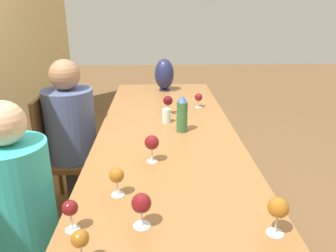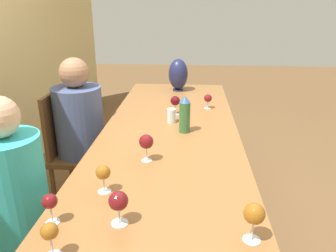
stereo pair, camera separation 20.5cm
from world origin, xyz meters
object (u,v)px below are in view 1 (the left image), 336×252
Objects in this scene: water_tumbler at (167,116)px; wine_glass_6 at (70,209)px; wine_glass_2 at (80,240)px; chair_near at (9,239)px; water_bottle at (182,114)px; person_near at (23,214)px; wine_glass_1 at (117,176)px; wine_glass_7 at (168,101)px; vase at (164,74)px; person_far at (73,134)px; wine_glass_3 at (199,98)px; wine_glass_5 at (141,204)px; wine_glass_4 at (278,208)px; wine_glass_0 at (152,143)px; chair_far at (64,151)px.

water_tumbler is 1.28m from wine_glass_6.
wine_glass_2 is 0.15× the size of chair_near.
water_bottle is at bearing -152.40° from water_tumbler.
person_near is (0.29, 0.32, -0.22)m from wine_glass_6.
wine_glass_1 is at bearing -94.56° from chair_near.
wine_glass_6 is 1.46m from wine_glass_7.
vase is 2.19m from wine_glass_6.
water_bottle is at bearing -108.73° from person_far.
wine_glass_3 is 1.61m from wine_glass_5.
wine_glass_5 is (-2.14, 0.14, -0.06)m from vase.
person_far is (1.31, 0.32, -0.22)m from wine_glass_6.
person_near reaches higher than water_tumbler.
wine_glass_6 is 0.14× the size of chair_near.
person_far reaches higher than water_tumbler.
chair_near reaches higher than wine_glass_2.
wine_glass_3 is 0.77× the size of wine_glass_4.
wine_glass_2 is 1.15× the size of wine_glass_3.
chair_near is (-1.11, 0.82, -0.38)m from wine_glass_7.
person_near is 0.99× the size of person_far.
wine_glass_0 is 0.98m from person_far.
water_tumbler is 0.77× the size of wine_glass_1.
water_bottle is 1.11m from wine_glass_4.
wine_glass_0 is 0.16× the size of chair_far.
water_bottle reaches higher than chair_near.
wine_glass_5 reaches higher than wine_glass_6.
water_tumbler is at bearing -9.21° from wine_glass_0.
vase is 2.03m from person_near.
wine_glass_0 is 1.07m from wine_glass_3.
water_tumbler is 0.75× the size of wine_glass_2.
wine_glass_1 is 0.43m from wine_glass_2.
person_far is at bearing 38.95° from wine_glass_4.
water_bottle is 1.14m from wine_glass_6.
water_tumbler is at bearing -13.17° from wine_glass_2.
wine_glass_0 is 0.79m from wine_glass_2.
chair_far reaches higher than wine_glass_0.
chair_far is at bearing 27.62° from wine_glass_5.
wine_glass_1 is at bearing 65.27° from wine_glass_4.
wine_glass_5 reaches higher than wine_glass_3.
vase is 2.62× the size of wine_glass_3.
wine_glass_2 is 1.86m from wine_glass_3.
water_bottle is 1.77× the size of wine_glass_5.
wine_glass_2 is at bearing -139.88° from person_near.
wine_glass_7 reaches higher than wine_glass_5.
vase is 2.36m from wine_glass_2.
wine_glass_0 is 0.72m from person_near.
vase is 2.41× the size of wine_glass_6.
vase reaches higher than wine_glass_5.
wine_glass_6 reaches higher than water_tumbler.
wine_glass_2 is (-1.40, 0.33, 0.05)m from water_tumbler.
chair_far reaches higher than wine_glass_2.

